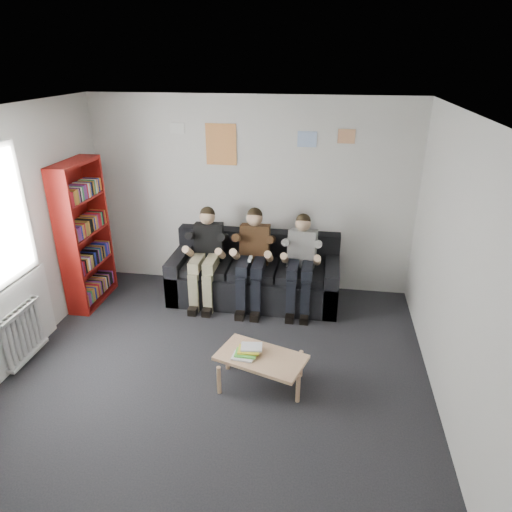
{
  "coord_description": "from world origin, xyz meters",
  "views": [
    {
      "loc": [
        1.05,
        -3.57,
        3.16
      ],
      "look_at": [
        0.27,
        1.3,
        0.97
      ],
      "focal_mm": 32.0,
      "sensor_mm": 36.0,
      "label": 1
    }
  ],
  "objects_px": {
    "person_middle": "(252,259)",
    "person_right": "(301,264)",
    "sofa": "(255,276)",
    "coffee_table": "(261,360)",
    "bookshelf": "(85,235)",
    "person_left": "(206,257)"
  },
  "relations": [
    {
      "from": "coffee_table",
      "to": "person_left",
      "type": "distance_m",
      "value": 1.97
    },
    {
      "from": "person_middle",
      "to": "person_right",
      "type": "relative_size",
      "value": 1.04
    },
    {
      "from": "coffee_table",
      "to": "bookshelf",
      "type": "bearing_deg",
      "value": 151.32
    },
    {
      "from": "bookshelf",
      "to": "person_left",
      "type": "bearing_deg",
      "value": 8.9
    },
    {
      "from": "bookshelf",
      "to": "person_right",
      "type": "xyz_separation_m",
      "value": [
        2.85,
        0.25,
        -0.33
      ]
    },
    {
      "from": "sofa",
      "to": "person_middle",
      "type": "height_order",
      "value": "person_middle"
    },
    {
      "from": "person_middle",
      "to": "person_right",
      "type": "height_order",
      "value": "person_middle"
    },
    {
      "from": "bookshelf",
      "to": "coffee_table",
      "type": "relative_size",
      "value": 2.21
    },
    {
      "from": "sofa",
      "to": "person_middle",
      "type": "relative_size",
      "value": 1.73
    },
    {
      "from": "bookshelf",
      "to": "person_left",
      "type": "distance_m",
      "value": 1.62
    },
    {
      "from": "person_left",
      "to": "coffee_table",
      "type": "bearing_deg",
      "value": -64.62
    },
    {
      "from": "bookshelf",
      "to": "person_left",
      "type": "height_order",
      "value": "bookshelf"
    },
    {
      "from": "sofa",
      "to": "person_middle",
      "type": "distance_m",
      "value": 0.4
    },
    {
      "from": "person_left",
      "to": "sofa",
      "type": "bearing_deg",
      "value": 11.71
    },
    {
      "from": "sofa",
      "to": "person_middle",
      "type": "bearing_deg",
      "value": -90.0
    },
    {
      "from": "sofa",
      "to": "coffee_table",
      "type": "height_order",
      "value": "sofa"
    },
    {
      "from": "sofa",
      "to": "coffee_table",
      "type": "relative_size",
      "value": 2.6
    },
    {
      "from": "person_middle",
      "to": "person_right",
      "type": "distance_m",
      "value": 0.64
    },
    {
      "from": "sofa",
      "to": "bookshelf",
      "type": "distance_m",
      "value": 2.35
    },
    {
      "from": "person_middle",
      "to": "person_right",
      "type": "xyz_separation_m",
      "value": [
        0.64,
        0.0,
        -0.02
      ]
    },
    {
      "from": "bookshelf",
      "to": "person_middle",
      "type": "height_order",
      "value": "bookshelf"
    },
    {
      "from": "sofa",
      "to": "coffee_table",
      "type": "bearing_deg",
      "value": -78.9
    }
  ]
}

